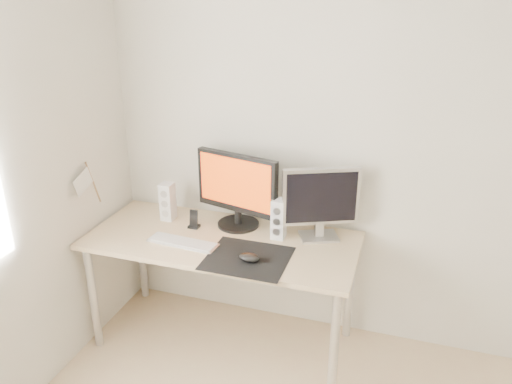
# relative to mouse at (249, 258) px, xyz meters

# --- Properties ---
(wall_back) EXTENTS (3.50, 0.00, 3.50)m
(wall_back) POSITION_rel_mouse_xyz_m (0.69, 0.58, 0.49)
(wall_back) COLOR white
(wall_back) RESTS_ON ground
(mousepad) EXTENTS (0.45, 0.40, 0.00)m
(mousepad) POSITION_rel_mouse_xyz_m (-0.02, 0.03, -0.02)
(mousepad) COLOR black
(mousepad) RESTS_ON desk
(mouse) EXTENTS (0.12, 0.07, 0.04)m
(mouse) POSITION_rel_mouse_xyz_m (0.00, 0.00, 0.00)
(mouse) COLOR black
(mouse) RESTS_ON mousepad
(desk) EXTENTS (1.60, 0.70, 0.73)m
(desk) POSITION_rel_mouse_xyz_m (-0.24, 0.21, -0.10)
(desk) COLOR #D1B587
(desk) RESTS_ON ground
(main_monitor) EXTENTS (0.54, 0.32, 0.47)m
(main_monitor) POSITION_rel_mouse_xyz_m (-0.21, 0.40, 0.23)
(main_monitor) COLOR black
(main_monitor) RESTS_ON desk
(second_monitor) EXTENTS (0.43, 0.24, 0.43)m
(second_monitor) POSITION_rel_mouse_xyz_m (0.30, 0.39, 0.22)
(second_monitor) COLOR silver
(second_monitor) RESTS_ON desk
(speaker_left) EXTENTS (0.08, 0.09, 0.24)m
(speaker_left) POSITION_rel_mouse_xyz_m (-0.67, 0.36, 0.10)
(speaker_left) COLOR white
(speaker_left) RESTS_ON desk
(speaker_right) EXTENTS (0.08, 0.09, 0.24)m
(speaker_right) POSITION_rel_mouse_xyz_m (0.07, 0.32, 0.10)
(speaker_right) COLOR white
(speaker_right) RESTS_ON desk
(keyboard) EXTENTS (0.43, 0.15, 0.02)m
(keyboard) POSITION_rel_mouse_xyz_m (-0.43, 0.08, -0.02)
(keyboard) COLOR #BDBDBF
(keyboard) RESTS_ON desk
(phone_dock) EXTENTS (0.07, 0.06, 0.12)m
(phone_dock) POSITION_rel_mouse_xyz_m (-0.46, 0.29, 0.01)
(phone_dock) COLOR black
(phone_dock) RESTS_ON desk
(pennant) EXTENTS (0.01, 0.23, 0.29)m
(pennant) POSITION_rel_mouse_xyz_m (-1.03, 0.07, 0.29)
(pennant) COLOR #A57F54
(pennant) RESTS_ON wall_left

